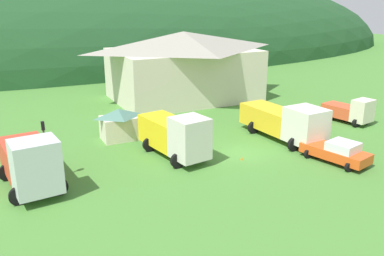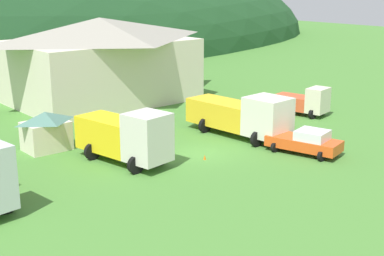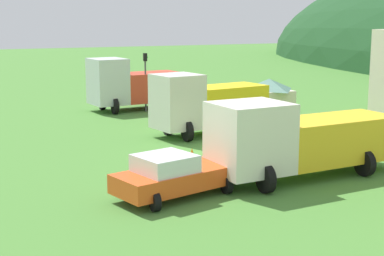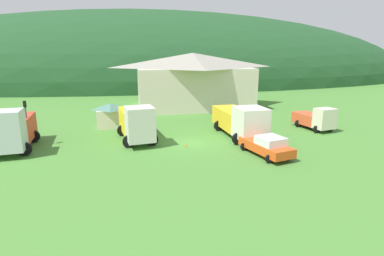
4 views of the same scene
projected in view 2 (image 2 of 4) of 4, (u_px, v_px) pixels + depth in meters
name	position (u px, v px, depth m)	size (l,w,h in m)	color
ground_plane	(200.00, 154.00, 36.35)	(200.00, 200.00, 0.00)	#477F33
depot_building	(101.00, 59.00, 51.06)	(17.04, 12.07, 7.81)	beige
play_shed_cream	(46.00, 130.00, 36.82)	(3.09, 2.42, 2.66)	beige
flatbed_truck_yellow	(127.00, 136.00, 34.08)	(3.72, 6.99, 3.50)	silver
heavy_rig_striped	(243.00, 115.00, 39.80)	(3.65, 8.54, 3.30)	silver
light_truck_cream	(305.00, 101.00, 46.44)	(2.96, 4.87, 2.48)	beige
service_pickup_orange	(306.00, 142.00, 36.19)	(3.18, 5.18, 1.66)	#E5501B
traffic_cone_near_pickup	(260.00, 142.00, 38.95)	(0.36, 0.36, 0.55)	orange
traffic_cone_mid_row	(205.00, 160.00, 35.18)	(0.36, 0.36, 0.63)	orange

